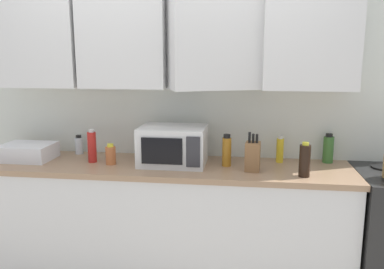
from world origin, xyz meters
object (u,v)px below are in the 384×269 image
(knife_block, at_px, (253,156))
(bottle_spice_jar, at_px, (111,155))
(bottle_soy_dark, at_px, (305,160))
(bottle_green_oil, at_px, (328,149))
(microwave, at_px, (173,145))
(bottle_yellow_mustard, at_px, (280,150))
(bottle_clear_tall, at_px, (79,145))
(dish_rack, at_px, (28,152))
(bottle_red_sauce, at_px, (92,147))
(bottle_amber_vinegar, at_px, (227,151))

(knife_block, xyz_separation_m, bottle_spice_jar, (-1.03, 0.02, -0.03))
(bottle_soy_dark, relative_size, bottle_green_oil, 1.06)
(microwave, height_order, bottle_yellow_mustard, microwave)
(bottle_clear_tall, bearing_deg, dish_rack, -144.66)
(microwave, xyz_separation_m, knife_block, (0.58, -0.09, -0.04))
(bottle_clear_tall, bearing_deg, bottle_green_oil, -0.17)
(bottle_green_oil, bearing_deg, bottle_soy_dark, -119.93)
(bottle_soy_dark, bearing_deg, bottle_yellow_mustard, 110.91)
(bottle_yellow_mustard, bearing_deg, bottle_green_oil, 6.41)
(bottle_green_oil, xyz_separation_m, bottle_red_sauce, (-1.75, -0.23, 0.01))
(microwave, bearing_deg, bottle_green_oil, 9.87)
(bottle_soy_dark, distance_m, bottle_amber_vinegar, 0.56)
(bottle_spice_jar, distance_m, bottle_green_oil, 1.61)
(bottle_soy_dark, bearing_deg, microwave, 168.30)
(dish_rack, distance_m, bottle_red_sauce, 0.52)
(dish_rack, distance_m, bottle_green_oil, 2.28)
(bottle_spice_jar, distance_m, bottle_soy_dark, 1.37)
(bottle_red_sauce, bearing_deg, dish_rack, 179.36)
(bottle_red_sauce, bearing_deg, knife_block, -3.14)
(bottle_soy_dark, relative_size, bottle_amber_vinegar, 0.99)
(bottle_amber_vinegar, bearing_deg, dish_rack, -179.14)
(bottle_amber_vinegar, bearing_deg, bottle_red_sauce, -178.37)
(bottle_red_sauce, bearing_deg, bottle_spice_jar, -14.72)
(microwave, height_order, bottle_amber_vinegar, microwave)
(microwave, bearing_deg, knife_block, -9.09)
(bottle_spice_jar, relative_size, bottle_amber_vinegar, 0.66)
(bottle_amber_vinegar, bearing_deg, bottle_yellow_mustard, 21.91)
(bottle_spice_jar, xyz_separation_m, bottle_clear_tall, (-0.36, 0.27, 0.00))
(bottle_soy_dark, bearing_deg, dish_rack, 175.30)
(knife_block, distance_m, bottle_red_sauce, 1.19)
(knife_block, distance_m, bottle_soy_dark, 0.35)
(microwave, distance_m, bottle_yellow_mustard, 0.80)
(knife_block, xyz_separation_m, bottle_green_oil, (0.56, 0.29, 0.00))
(bottle_yellow_mustard, distance_m, bottle_clear_tall, 1.60)
(dish_rack, height_order, knife_block, knife_block)
(dish_rack, height_order, bottle_soy_dark, bottle_soy_dark)
(bottle_clear_tall, bearing_deg, knife_block, -12.00)
(dish_rack, distance_m, bottle_yellow_mustard, 1.92)
(microwave, relative_size, bottle_soy_dark, 2.07)
(bottle_green_oil, bearing_deg, bottle_yellow_mustard, -173.59)
(bottle_yellow_mustard, xyz_separation_m, bottle_clear_tall, (-1.60, 0.05, -0.02))
(bottle_yellow_mustard, height_order, bottle_clear_tall, bottle_yellow_mustard)
(bottle_spice_jar, xyz_separation_m, bottle_red_sauce, (-0.16, 0.04, 0.05))
(bottle_amber_vinegar, distance_m, bottle_red_sauce, 1.00)
(bottle_amber_vinegar, xyz_separation_m, bottle_yellow_mustard, (0.39, 0.16, -0.02))
(knife_block, distance_m, bottle_clear_tall, 1.42)
(bottle_spice_jar, bearing_deg, bottle_red_sauce, 165.28)
(bottle_spice_jar, bearing_deg, bottle_yellow_mustard, 10.39)
(dish_rack, relative_size, bottle_clear_tall, 2.47)
(bottle_red_sauce, relative_size, bottle_yellow_mustard, 1.21)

